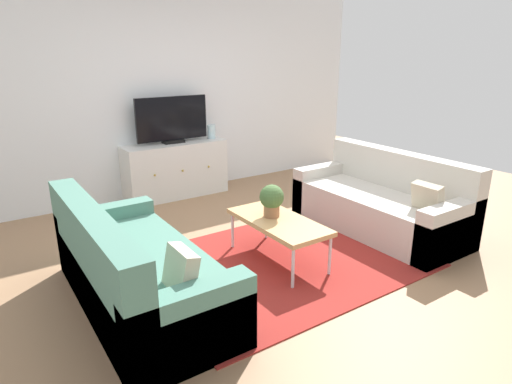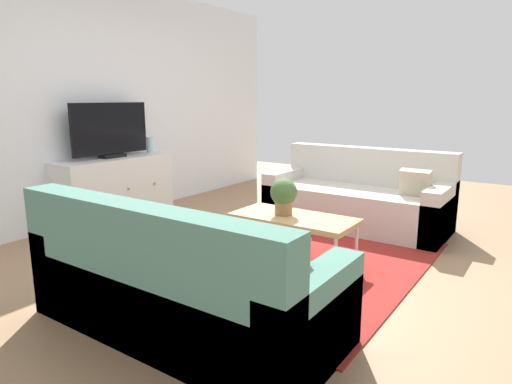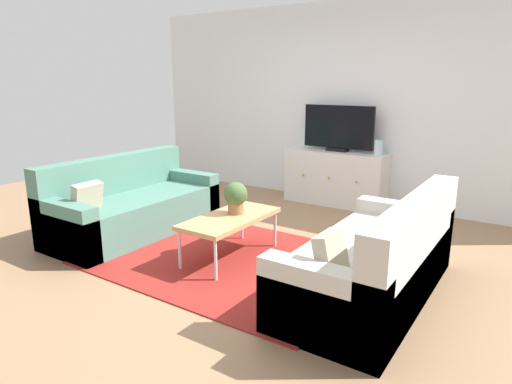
{
  "view_description": "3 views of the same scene",
  "coord_description": "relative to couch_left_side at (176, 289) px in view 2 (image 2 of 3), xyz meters",
  "views": [
    {
      "loc": [
        -2.31,
        -3.11,
        1.91
      ],
      "look_at": [
        0.0,
        0.31,
        0.58
      ],
      "focal_mm": 30.65,
      "sensor_mm": 36.0,
      "label": 1
    },
    {
      "loc": [
        -3.22,
        -1.91,
        1.41
      ],
      "look_at": [
        0.0,
        0.31,
        0.58
      ],
      "focal_mm": 31.4,
      "sensor_mm": 36.0,
      "label": 2
    },
    {
      "loc": [
        2.42,
        -3.32,
        1.68
      ],
      "look_at": [
        0.0,
        0.31,
        0.58
      ],
      "focal_mm": 31.25,
      "sensor_mm": 36.0,
      "label": 3
    }
  ],
  "objects": [
    {
      "name": "area_rug",
      "position": [
        1.44,
        -0.05,
        -0.28
      ],
      "size": [
        2.5,
        1.9,
        0.01
      ],
      "primitive_type": "cube",
      "color": "maroon",
      "rests_on": "ground_plane"
    },
    {
      "name": "flat_screen_tv",
      "position": [
        1.44,
        2.39,
        0.76
      ],
      "size": [
        0.98,
        0.16,
        0.61
      ],
      "color": "black",
      "rests_on": "tv_console"
    },
    {
      "name": "coffee_table",
      "position": [
        1.41,
        0.0,
        0.11
      ],
      "size": [
        0.5,
        1.05,
        0.42
      ],
      "color": "tan",
      "rests_on": "ground_plane"
    },
    {
      "name": "ground_plane",
      "position": [
        1.44,
        0.1,
        -0.28
      ],
      "size": [
        10.0,
        10.0,
        0.0
      ],
      "primitive_type": "plane",
      "color": "#997251"
    },
    {
      "name": "couch_right_side",
      "position": [
        2.87,
        0.0,
        0.0
      ],
      "size": [
        0.86,
        1.93,
        0.85
      ],
      "color": "beige",
      "rests_on": "ground_plane"
    },
    {
      "name": "wall_back",
      "position": [
        1.44,
        2.65,
        1.07
      ],
      "size": [
        6.4,
        0.12,
        2.7
      ],
      "primitive_type": "cube",
      "color": "white",
      "rests_on": "ground_plane"
    },
    {
      "name": "tv_console",
      "position": [
        1.44,
        2.37,
        0.09
      ],
      "size": [
        1.38,
        0.47,
        0.74
      ],
      "color": "silver",
      "rests_on": "ground_plane"
    },
    {
      "name": "potted_plant",
      "position": [
        1.41,
        0.1,
        0.31
      ],
      "size": [
        0.23,
        0.23,
        0.31
      ],
      "color": "#936042",
      "rests_on": "coffee_table"
    },
    {
      "name": "glass_vase",
      "position": [
        2.02,
        2.37,
        0.55
      ],
      "size": [
        0.11,
        0.11,
        0.19
      ],
      "primitive_type": "cylinder",
      "color": "silver",
      "rests_on": "tv_console"
    },
    {
      "name": "couch_left_side",
      "position": [
        0.0,
        0.0,
        0.0
      ],
      "size": [
        0.86,
        1.93,
        0.85
      ],
      "color": "#4C7A6B",
      "rests_on": "ground_plane"
    }
  ]
}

